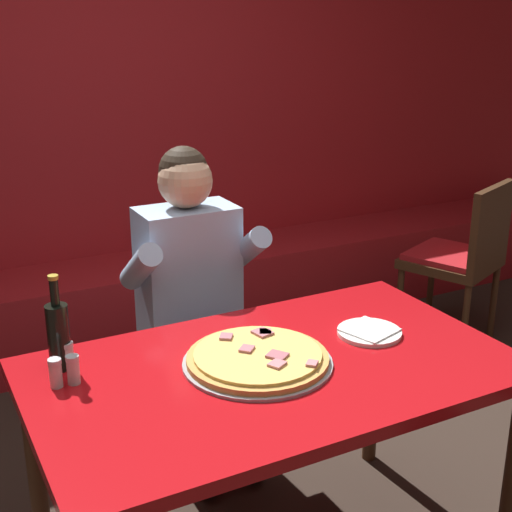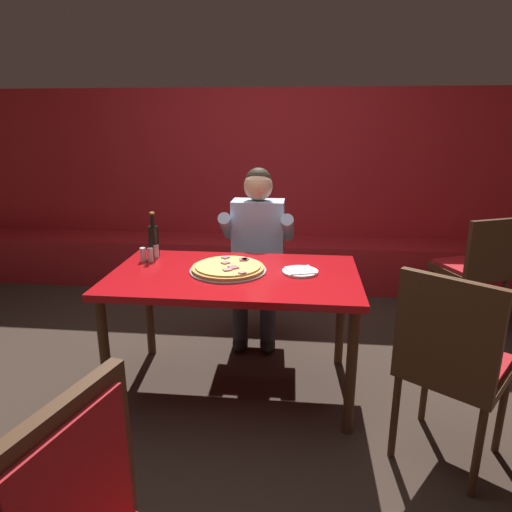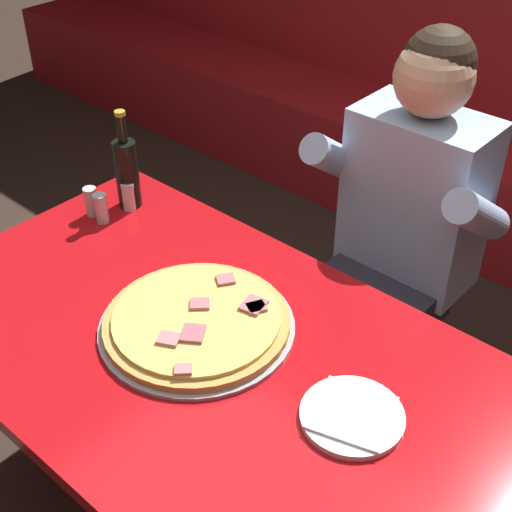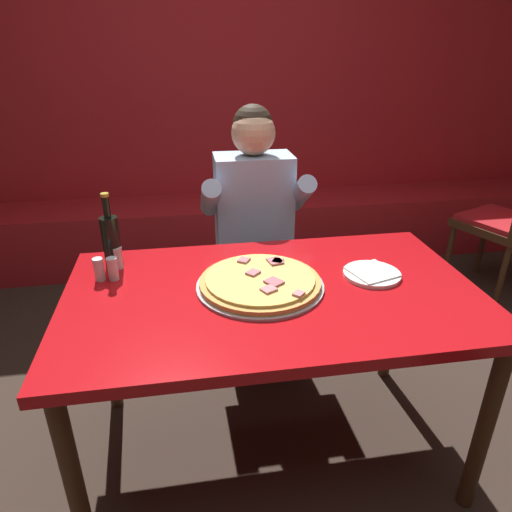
% 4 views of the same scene
% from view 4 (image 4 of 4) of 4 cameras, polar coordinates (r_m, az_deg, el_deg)
% --- Properties ---
extents(ground_plane, '(24.00, 24.00, 0.00)m').
position_cam_4_polar(ground_plane, '(2.07, 1.75, -22.71)').
color(ground_plane, '#33261E').
extents(booth_wall_panel, '(6.80, 0.16, 1.90)m').
position_cam_4_polar(booth_wall_panel, '(3.59, -4.88, 15.81)').
color(booth_wall_panel, '#A3191E').
rests_on(booth_wall_panel, ground_plane).
extents(booth_bench, '(6.46, 0.48, 0.46)m').
position_cam_4_polar(booth_bench, '(3.48, -4.00, 3.19)').
color(booth_bench, '#A3191E').
rests_on(booth_bench, ground_plane).
extents(main_dining_table, '(1.44, 0.84, 0.75)m').
position_cam_4_polar(main_dining_table, '(1.63, 2.06, -6.66)').
color(main_dining_table, '#422816').
rests_on(main_dining_table, ground_plane).
extents(pizza, '(0.45, 0.45, 0.05)m').
position_cam_4_polar(pizza, '(1.60, 0.53, -3.29)').
color(pizza, '#9E9EA3').
rests_on(pizza, main_dining_table).
extents(plate_white_paper, '(0.21, 0.21, 0.02)m').
position_cam_4_polar(plate_white_paper, '(1.73, 14.28, -2.15)').
color(plate_white_paper, white).
rests_on(plate_white_paper, main_dining_table).
extents(beer_bottle, '(0.07, 0.07, 0.29)m').
position_cam_4_polar(beer_bottle, '(1.79, -17.65, 1.92)').
color(beer_bottle, black).
rests_on(beer_bottle, main_dining_table).
extents(shaker_black_pepper, '(0.04, 0.04, 0.09)m').
position_cam_4_polar(shaker_black_pepper, '(1.73, -19.01, -1.72)').
color(shaker_black_pepper, silver).
rests_on(shaker_black_pepper, main_dining_table).
extents(shaker_oregano, '(0.04, 0.04, 0.09)m').
position_cam_4_polar(shaker_oregano, '(1.80, -16.90, -0.33)').
color(shaker_oregano, silver).
rests_on(shaker_oregano, main_dining_table).
extents(shaker_red_pepper_flakes, '(0.04, 0.04, 0.09)m').
position_cam_4_polar(shaker_red_pepper_flakes, '(1.72, -17.44, -1.67)').
color(shaker_red_pepper_flakes, silver).
rests_on(shaker_red_pepper_flakes, main_dining_table).
extents(diner_seated_blue_shirt, '(0.53, 0.53, 1.27)m').
position_cam_4_polar(diner_seated_blue_shirt, '(2.26, 0.03, 3.76)').
color(diner_seated_blue_shirt, black).
rests_on(diner_seated_blue_shirt, ground_plane).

